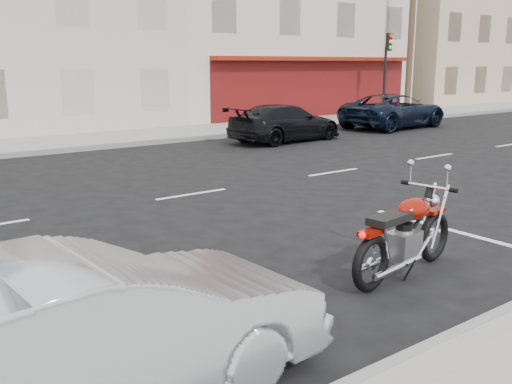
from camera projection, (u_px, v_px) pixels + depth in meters
ground at (269, 182)px, 12.73m from camera, size 120.00×120.00×0.00m
bldg_far_east at (419, 20)px, 39.45m from camera, size 12.00×12.00×11.00m
utility_pole at (412, 18)px, 27.47m from camera, size 1.80×0.30×9.00m
traffic_light at (386, 64)px, 26.57m from camera, size 0.26×0.30×3.80m
fire_hydrant at (360, 109)px, 26.27m from camera, size 0.20×0.20×0.72m
motorcycle at (435, 225)px, 7.58m from camera, size 2.15×0.73×1.08m
sedan_silver at (88, 336)px, 4.20m from camera, size 3.93×1.55×1.27m
suv_far at (394, 111)px, 23.28m from camera, size 5.15×2.70×1.38m
car_far at (285, 123)px, 19.27m from camera, size 4.45×2.13×1.25m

